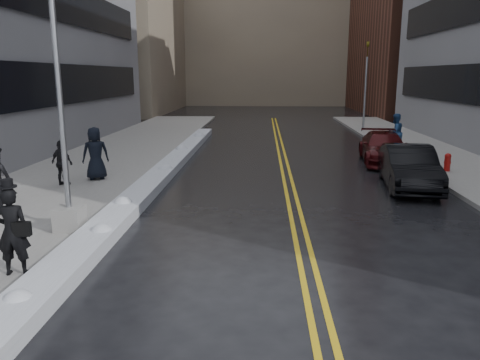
# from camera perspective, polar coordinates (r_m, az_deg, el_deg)

# --- Properties ---
(ground) EXTENTS (160.00, 160.00, 0.00)m
(ground) POSITION_cam_1_polar(r_m,az_deg,el_deg) (9.95, -6.34, -10.88)
(ground) COLOR black
(ground) RESTS_ON ground
(sidewalk_west) EXTENTS (5.50, 50.00, 0.15)m
(sidewalk_west) POSITION_cam_1_polar(r_m,az_deg,el_deg) (20.71, -17.79, 1.26)
(sidewalk_west) COLOR gray
(sidewalk_west) RESTS_ON ground
(sidewalk_east) EXTENTS (4.00, 50.00, 0.15)m
(sidewalk_east) POSITION_cam_1_polar(r_m,az_deg,el_deg) (21.16, 26.38, 0.77)
(sidewalk_east) COLOR gray
(sidewalk_east) RESTS_ON ground
(lane_line_left) EXTENTS (0.12, 50.00, 0.01)m
(lane_line_left) POSITION_cam_1_polar(r_m,az_deg,el_deg) (19.42, 5.21, 0.88)
(lane_line_left) COLOR gold
(lane_line_left) RESTS_ON ground
(lane_line_right) EXTENTS (0.12, 50.00, 0.01)m
(lane_line_right) POSITION_cam_1_polar(r_m,az_deg,el_deg) (19.44, 6.09, 0.87)
(lane_line_right) COLOR gold
(lane_line_right) RESTS_ON ground
(snow_ridge) EXTENTS (0.90, 30.00, 0.34)m
(snow_ridge) POSITION_cam_1_polar(r_m,az_deg,el_deg) (17.86, -10.09, 0.24)
(snow_ridge) COLOR silver
(snow_ridge) RESTS_ON ground
(building_west_far) EXTENTS (14.00, 22.00, 18.00)m
(building_west_far) POSITION_cam_1_polar(r_m,az_deg,el_deg) (55.89, -15.65, 17.43)
(building_west_far) COLOR gray
(building_west_far) RESTS_ON ground
(building_far) EXTENTS (36.00, 16.00, 22.00)m
(building_far) POSITION_cam_1_polar(r_m,az_deg,el_deg) (69.36, 3.39, 18.51)
(building_far) COLOR gray
(building_far) RESTS_ON ground
(lamppost) EXTENTS (0.65, 0.65, 7.62)m
(lamppost) POSITION_cam_1_polar(r_m,az_deg,el_deg) (12.09, -20.79, 5.07)
(lamppost) COLOR gray
(lamppost) RESTS_ON sidewalk_west
(fire_hydrant) EXTENTS (0.26, 0.26, 0.73)m
(fire_hydrant) POSITION_cam_1_polar(r_m,az_deg,el_deg) (20.70, 23.97, 2.10)
(fire_hydrant) COLOR maroon
(fire_hydrant) RESTS_ON sidewalk_east
(traffic_signal) EXTENTS (0.16, 0.20, 6.00)m
(traffic_signal) POSITION_cam_1_polar(r_m,az_deg,el_deg) (33.73, 15.07, 11.33)
(traffic_signal) COLOR gray
(traffic_signal) RESTS_ON sidewalk_east
(pedestrian_fedora) EXTENTS (0.70, 0.53, 1.75)m
(pedestrian_fedora) POSITION_cam_1_polar(r_m,az_deg,el_deg) (10.05, -26.01, -5.67)
(pedestrian_fedora) COLOR black
(pedestrian_fedora) RESTS_ON sidewalk_west
(pedestrian_c) EXTENTS (1.13, 0.97, 1.96)m
(pedestrian_c) POSITION_cam_1_polar(r_m,az_deg,el_deg) (18.12, -17.21, 3.13)
(pedestrian_c) COLOR black
(pedestrian_c) RESTS_ON sidewalk_west
(pedestrian_d) EXTENTS (1.01, 0.73, 1.60)m
(pedestrian_d) POSITION_cam_1_polar(r_m,az_deg,el_deg) (17.53, -20.86, 1.96)
(pedestrian_d) COLOR black
(pedestrian_d) RESTS_ON sidewalk_west
(pedestrian_east) EXTENTS (1.16, 1.08, 1.91)m
(pedestrian_east) POSITION_cam_1_polar(r_m,az_deg,el_deg) (25.01, 18.38, 5.50)
(pedestrian_east) COLOR navy
(pedestrian_east) RESTS_ON sidewalk_east
(car_black) EXTENTS (2.11, 4.76, 1.52)m
(car_black) POSITION_cam_1_polar(r_m,az_deg,el_deg) (17.63, 19.89, 1.46)
(car_black) COLOR black
(car_black) RESTS_ON ground
(car_maroon) EXTENTS (2.45, 4.97, 1.39)m
(car_maroon) POSITION_cam_1_polar(r_m,az_deg,el_deg) (22.48, 17.12, 3.78)
(car_maroon) COLOR #38090B
(car_maroon) RESTS_ON ground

